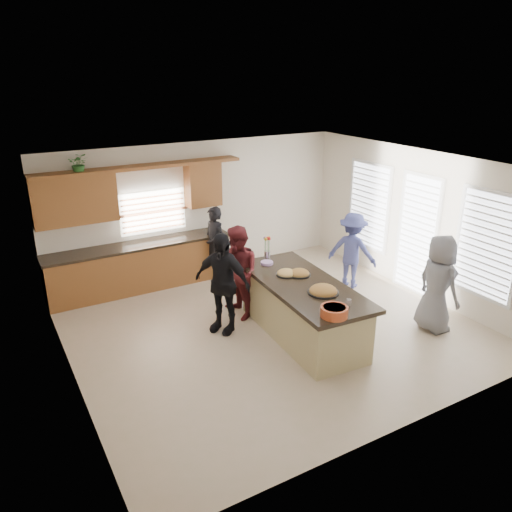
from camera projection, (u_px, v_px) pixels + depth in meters
floor at (271, 327)px, 8.62m from camera, size 6.50×6.50×0.00m
room_shell at (273, 222)px, 7.94m from camera, size 6.52×6.02×2.81m
back_cabinetry at (136, 245)px, 9.83m from camera, size 4.08×0.66×2.46m
right_wall_glazing at (419, 227)px, 9.53m from camera, size 0.06×4.00×2.25m
island at (302, 310)px, 8.22m from camera, size 1.32×2.77×0.95m
platter_front at (323, 291)px, 7.67m from camera, size 0.48×0.48×0.20m
platter_mid at (299, 274)px, 8.33m from camera, size 0.37×0.37×0.15m
platter_back at (286, 273)px, 8.33m from camera, size 0.35×0.35×0.14m
salad_bowl at (334, 311)px, 6.94m from camera, size 0.39×0.39×0.14m
clear_cup at (349, 302)px, 7.28m from camera, size 0.08×0.08×0.09m
plate_stack at (267, 263)px, 8.80m from camera, size 0.22×0.22×0.05m
flower_vase at (267, 247)px, 8.96m from camera, size 0.14×0.14×0.42m
potted_plant at (79, 164)px, 8.90m from camera, size 0.41×0.38×0.38m
woman_left_back at (215, 244)px, 10.26m from camera, size 0.50×0.65×1.57m
woman_left_mid at (238, 273)px, 8.70m from camera, size 0.64×0.82×1.68m
woman_left_front at (222, 283)px, 8.23m from camera, size 0.91×1.09×1.74m
woman_right_back at (352, 250)px, 9.97m from camera, size 1.02×1.15×1.55m
woman_right_front at (438, 284)px, 8.27m from camera, size 0.60×0.87×1.69m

